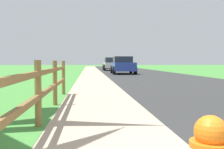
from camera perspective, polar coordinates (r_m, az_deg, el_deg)
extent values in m
plane|color=#458B3A|center=(26.00, -2.13, 0.39)|extent=(120.00, 120.00, 0.00)
cube|color=#313131|center=(28.37, 4.75, 0.59)|extent=(7.00, 66.00, 0.01)
cube|color=tan|center=(28.02, -8.47, 0.54)|extent=(6.00, 66.00, 0.01)
cube|color=#458B3A|center=(28.15, -11.52, 0.53)|extent=(5.00, 66.00, 0.00)
cylinder|color=orange|center=(1.67, 20.33, -13.83)|extent=(0.24, 0.24, 0.03)
sphere|color=orange|center=(1.66, 20.38, -11.43)|extent=(0.19, 0.19, 0.19)
cube|color=#CB6115|center=(1.64, 20.41, -9.33)|extent=(0.04, 0.04, 0.04)
cylinder|color=brown|center=(4.57, -15.52, -3.99)|extent=(0.11, 0.11, 1.11)
cylinder|color=brown|center=(6.72, -12.10, -1.80)|extent=(0.11, 0.11, 1.11)
cylinder|color=brown|center=(8.90, -10.35, -0.68)|extent=(0.11, 0.11, 1.11)
cube|color=brown|center=(4.58, -15.52, -4.68)|extent=(0.07, 8.77, 0.09)
cube|color=brown|center=(4.54, -15.58, 0.19)|extent=(0.07, 8.77, 0.09)
cube|color=navy|center=(23.53, 2.36, 1.72)|extent=(1.84, 4.25, 0.72)
cube|color=#1E232B|center=(23.80, 2.29, 3.23)|extent=(1.60, 1.95, 0.53)
cylinder|color=black|center=(24.76, -0.05, 1.06)|extent=(0.23, 0.69, 0.68)
cylinder|color=black|center=(24.96, 4.05, 1.07)|extent=(0.23, 0.69, 0.68)
cylinder|color=black|center=(22.15, 0.45, 0.86)|extent=(0.23, 0.69, 0.68)
cylinder|color=black|center=(22.37, 5.02, 0.87)|extent=(0.23, 0.69, 0.68)
cube|color=#B7BABF|center=(32.80, -0.05, 2.01)|extent=(1.89, 4.55, 0.66)
cube|color=#1E232B|center=(32.92, -0.06, 3.11)|extent=(1.66, 2.32, 0.61)
cylinder|color=black|center=(34.15, -1.82, 1.57)|extent=(0.22, 0.73, 0.73)
cylinder|color=black|center=(34.30, 1.32, 1.58)|extent=(0.22, 0.73, 0.73)
cylinder|color=black|center=(31.34, -1.54, 1.47)|extent=(0.22, 0.73, 0.73)
cylinder|color=black|center=(31.50, 1.88, 1.47)|extent=(0.22, 0.73, 0.73)
cube|color=black|center=(41.69, -0.24, 2.16)|extent=(1.94, 4.95, 0.65)
cube|color=#1E232B|center=(41.63, -0.23, 2.93)|extent=(1.65, 2.46, 0.47)
cylinder|color=black|center=(43.18, -1.54, 1.82)|extent=(0.24, 0.73, 0.72)
cylinder|color=black|center=(43.27, 0.84, 1.82)|extent=(0.24, 0.73, 0.72)
cylinder|color=black|center=(40.14, -1.41, 1.75)|extent=(0.24, 0.73, 0.72)
cylinder|color=black|center=(40.24, 1.16, 1.75)|extent=(0.24, 0.73, 0.72)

